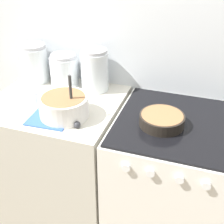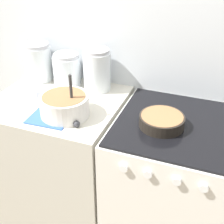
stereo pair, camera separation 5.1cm
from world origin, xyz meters
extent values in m
cube|color=silver|center=(0.00, 0.68, 1.20)|extent=(4.47, 0.05, 2.40)
cube|color=beige|center=(-0.37, 0.33, 0.46)|extent=(0.74, 0.66, 0.91)
cube|color=white|center=(0.34, 0.33, 0.45)|extent=(0.65, 0.66, 0.90)
cube|color=black|center=(0.34, 0.33, 0.91)|extent=(0.62, 0.63, 0.01)
cylinder|color=white|center=(0.16, -0.01, 0.83)|extent=(0.04, 0.02, 0.04)
cylinder|color=white|center=(0.28, -0.01, 0.83)|extent=(0.04, 0.02, 0.04)
cylinder|color=white|center=(0.41, -0.01, 0.83)|extent=(0.04, 0.02, 0.04)
cylinder|color=white|center=(0.52, -0.01, 0.83)|extent=(0.04, 0.02, 0.04)
cylinder|color=white|center=(-0.24, 0.20, 0.97)|extent=(0.26, 0.26, 0.11)
cylinder|color=#8C603D|center=(-0.24, 0.20, 1.00)|extent=(0.23, 0.23, 0.06)
cylinder|color=#333333|center=(-0.20, 0.20, 1.04)|extent=(0.02, 0.02, 0.22)
cylinder|color=black|center=(0.26, 0.28, 0.94)|extent=(0.23, 0.23, 0.06)
cylinder|color=#8C603D|center=(0.26, 0.28, 0.95)|extent=(0.21, 0.21, 0.05)
cylinder|color=silver|center=(-0.62, 0.55, 1.02)|extent=(0.18, 0.18, 0.22)
cylinder|color=silver|center=(-0.62, 0.55, 0.98)|extent=(0.16, 0.16, 0.13)
cylinder|color=#B2B2B7|center=(-0.62, 0.55, 1.14)|extent=(0.16, 0.16, 0.02)
cylinder|color=silver|center=(-0.41, 0.55, 1.00)|extent=(0.17, 0.17, 0.18)
cylinder|color=red|center=(-0.41, 0.55, 0.97)|extent=(0.15, 0.15, 0.11)
cylinder|color=#B2B2B7|center=(-0.41, 0.55, 1.10)|extent=(0.16, 0.16, 0.02)
cylinder|color=silver|center=(-0.20, 0.55, 1.03)|extent=(0.17, 0.17, 0.24)
cylinder|color=tan|center=(-0.20, 0.55, 0.98)|extent=(0.15, 0.15, 0.14)
cylinder|color=#B2B2B7|center=(-0.20, 0.55, 1.16)|extent=(0.15, 0.15, 0.02)
cylinder|color=silver|center=(-0.44, 0.25, 0.96)|extent=(0.07, 0.07, 0.09)
cube|color=#3359B2|center=(-0.30, 0.16, 0.92)|extent=(0.23, 0.23, 0.01)
cylinder|color=#333338|center=(-0.19, 0.11, 0.92)|extent=(0.09, 0.01, 0.01)
sphere|color=#333338|center=(-0.13, 0.11, 0.93)|extent=(0.04, 0.04, 0.04)
camera|label=1|loc=(0.45, -1.07, 1.79)|focal=50.00mm
camera|label=2|loc=(0.50, -1.05, 1.79)|focal=50.00mm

